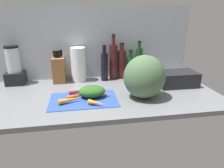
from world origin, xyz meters
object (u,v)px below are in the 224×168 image
(carrot_4, at_px, (97,103))
(carrot_1, at_px, (95,95))
(knife_block, at_px, (59,69))
(bottle_1, at_px, (113,61))
(carrot_0, at_px, (80,91))
(bottle_4, at_px, (138,62))
(paper_towel_roll, at_px, (79,65))
(cutting_board, at_px, (84,99))
(carrot_5, at_px, (71,100))
(winter_squash, at_px, (144,77))
(carrot_6, at_px, (103,95))
(carrot_2, at_px, (80,95))
(bottle_2, at_px, (122,64))
(blender_appliance, at_px, (14,68))
(dish_rack, at_px, (177,79))
(carrot_3, at_px, (90,91))
(bottle_3, at_px, (130,67))
(bottle_0, at_px, (104,66))

(carrot_4, bearing_deg, carrot_1, 87.71)
(knife_block, bearing_deg, bottle_1, 0.68)
(carrot_0, height_order, bottle_4, bottle_4)
(carrot_4, relative_size, paper_towel_roll, 0.39)
(cutting_board, distance_m, carrot_5, 0.09)
(winter_squash, distance_m, bottle_1, 0.46)
(carrot_6, distance_m, bottle_1, 0.45)
(carrot_2, relative_size, bottle_2, 0.57)
(knife_block, bearing_deg, blender_appliance, -179.24)
(dish_rack, bearing_deg, bottle_2, 145.06)
(carrot_3, height_order, blender_appliance, blender_appliance)
(carrot_4, bearing_deg, carrot_0, 113.39)
(cutting_board, bearing_deg, carrot_6, 7.66)
(carrot_3, distance_m, carrot_5, 0.19)
(carrot_3, distance_m, blender_appliance, 0.65)
(knife_block, bearing_deg, bottle_3, -0.09)
(carrot_2, height_order, bottle_4, bottle_4)
(carrot_0, relative_size, carrot_5, 0.98)
(blender_appliance, bearing_deg, dish_rack, -11.38)
(paper_towel_roll, bearing_deg, bottle_3, 0.94)
(cutting_board, distance_m, carrot_4, 0.13)
(blender_appliance, bearing_deg, bottle_3, 0.22)
(bottle_1, height_order, bottle_3, bottle_1)
(carrot_5, relative_size, blender_appliance, 0.51)
(carrot_1, distance_m, bottle_4, 0.56)
(carrot_0, height_order, winter_squash, winter_squash)
(carrot_2, height_order, dish_rack, dish_rack)
(bottle_0, xyz_separation_m, bottle_3, (0.23, 0.03, -0.03))
(carrot_0, relative_size, bottle_4, 0.48)
(winter_squash, height_order, bottle_1, bottle_1)
(carrot_3, height_order, bottle_1, bottle_1)
(carrot_6, bearing_deg, carrot_4, -112.77)
(carrot_5, relative_size, bottle_1, 0.41)
(carrot_3, distance_m, carrot_4, 0.21)
(winter_squash, bearing_deg, paper_towel_roll, 134.35)
(carrot_5, distance_m, carrot_6, 0.22)
(carrot_3, distance_m, bottle_0, 0.34)
(carrot_1, distance_m, carrot_2, 0.10)
(bottle_0, height_order, bottle_3, bottle_0)
(carrot_4, distance_m, carrot_6, 0.14)
(carrot_4, bearing_deg, bottle_4, 51.54)
(dish_rack, bearing_deg, carrot_1, -168.60)
(carrot_4, xyz_separation_m, paper_towel_roll, (-0.09, 0.52, 0.11))
(carrot_1, xyz_separation_m, winter_squash, (0.32, -0.05, 0.12))
(bottle_4, bearing_deg, winter_squash, -101.75)
(carrot_0, relative_size, carrot_4, 1.41)
(dish_rack, bearing_deg, carrot_3, -174.84)
(blender_appliance, height_order, bottle_4, bottle_4)
(carrot_4, xyz_separation_m, bottle_1, (0.20, 0.53, 0.13))
(bottle_0, bearing_deg, knife_block, 175.51)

